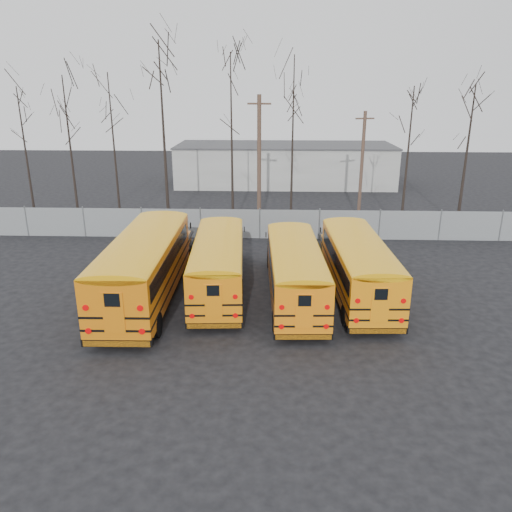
{
  "coord_description": "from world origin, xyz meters",
  "views": [
    {
      "loc": [
        0.96,
        -20.47,
        9.8
      ],
      "look_at": [
        0.06,
        3.55,
        1.6
      ],
      "focal_mm": 35.0,
      "sensor_mm": 36.0,
      "label": 1
    }
  ],
  "objects_px": {
    "bus_b": "(219,260)",
    "utility_pole_right": "(362,165)",
    "bus_c": "(295,267)",
    "bus_a": "(145,262)",
    "utility_pole_left": "(259,161)",
    "bus_d": "(358,262)"
  },
  "relations": [
    {
      "from": "bus_a",
      "to": "bus_d",
      "type": "height_order",
      "value": "bus_a"
    },
    {
      "from": "bus_d",
      "to": "utility_pole_right",
      "type": "bearing_deg",
      "value": 78.58
    },
    {
      "from": "bus_d",
      "to": "utility_pole_left",
      "type": "distance_m",
      "value": 14.07
    },
    {
      "from": "bus_b",
      "to": "utility_pole_right",
      "type": "height_order",
      "value": "utility_pole_right"
    },
    {
      "from": "bus_c",
      "to": "bus_b",
      "type": "bearing_deg",
      "value": 164.43
    },
    {
      "from": "bus_b",
      "to": "bus_a",
      "type": "bearing_deg",
      "value": -166.05
    },
    {
      "from": "bus_a",
      "to": "bus_b",
      "type": "xyz_separation_m",
      "value": [
        3.35,
        1.05,
        -0.25
      ]
    },
    {
      "from": "bus_b",
      "to": "utility_pole_left",
      "type": "distance_m",
      "value": 13.06
    },
    {
      "from": "bus_a",
      "to": "utility_pole_right",
      "type": "bearing_deg",
      "value": 50.78
    },
    {
      "from": "bus_c",
      "to": "utility_pole_right",
      "type": "height_order",
      "value": "utility_pole_right"
    },
    {
      "from": "bus_b",
      "to": "bus_c",
      "type": "distance_m",
      "value": 3.82
    },
    {
      "from": "utility_pole_left",
      "to": "bus_c",
      "type": "bearing_deg",
      "value": -71.99
    },
    {
      "from": "bus_b",
      "to": "bus_c",
      "type": "bearing_deg",
      "value": -16.58
    },
    {
      "from": "bus_c",
      "to": "utility_pole_right",
      "type": "bearing_deg",
      "value": 68.16
    },
    {
      "from": "bus_c",
      "to": "utility_pole_left",
      "type": "relative_size",
      "value": 1.11
    },
    {
      "from": "bus_a",
      "to": "bus_b",
      "type": "distance_m",
      "value": 3.52
    },
    {
      "from": "bus_c",
      "to": "bus_d",
      "type": "xyz_separation_m",
      "value": [
        3.06,
        0.73,
        0.05
      ]
    },
    {
      "from": "utility_pole_left",
      "to": "bus_a",
      "type": "bearing_deg",
      "value": -100.89
    },
    {
      "from": "bus_a",
      "to": "bus_c",
      "type": "xyz_separation_m",
      "value": [
        7.07,
        0.19,
        -0.27
      ]
    },
    {
      "from": "bus_d",
      "to": "utility_pole_left",
      "type": "relative_size",
      "value": 1.15
    },
    {
      "from": "bus_b",
      "to": "bus_c",
      "type": "relative_size",
      "value": 1.01
    },
    {
      "from": "utility_pole_left",
      "to": "utility_pole_right",
      "type": "xyz_separation_m",
      "value": [
        7.68,
        2.4,
        -0.61
      ]
    }
  ]
}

